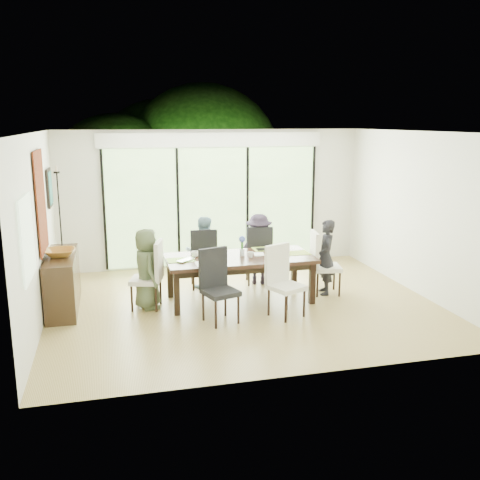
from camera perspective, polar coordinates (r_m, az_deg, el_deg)
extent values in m
cube|color=olive|center=(8.57, 0.40, -6.93)|extent=(6.00, 5.00, 0.01)
cube|color=white|center=(8.08, 0.43, 11.50)|extent=(6.00, 5.00, 0.01)
cube|color=silver|center=(10.64, -2.93, 4.43)|extent=(6.00, 0.02, 2.70)
cube|color=silver|center=(5.88, 6.47, -2.39)|extent=(6.00, 0.02, 2.70)
cube|color=white|center=(8.04, -20.86, 0.93)|extent=(0.02, 5.00, 2.70)
cube|color=silver|center=(9.41, 18.49, 2.72)|extent=(0.02, 5.00, 2.70)
cube|color=#598C3F|center=(10.62, -2.88, 3.60)|extent=(4.20, 0.02, 2.30)
cube|color=white|center=(10.49, -2.95, 10.63)|extent=(4.40, 0.06, 0.28)
cube|color=black|center=(10.42, -14.29, 3.05)|extent=(0.05, 0.04, 2.30)
cube|color=black|center=(10.50, -6.63, 3.43)|extent=(0.05, 0.04, 2.30)
cube|color=black|center=(10.77, 0.80, 3.74)|extent=(0.05, 0.04, 2.30)
cube|color=black|center=(11.20, 7.76, 3.97)|extent=(0.05, 0.04, 2.30)
cube|color=#8CAD7F|center=(6.84, -21.77, 0.20)|extent=(0.02, 0.90, 1.00)
cube|color=#533923|center=(11.77, -3.68, -1.73)|extent=(6.00, 1.80, 0.10)
cube|color=#523923|center=(12.41, -4.38, 1.85)|extent=(6.00, 0.08, 0.06)
sphere|color=#14380F|center=(13.11, -13.01, 6.07)|extent=(3.20, 3.20, 3.20)
sphere|color=#14380F|center=(13.88, -3.94, 8.21)|extent=(4.00, 4.00, 4.00)
sphere|color=#14380F|center=(13.59, 4.23, 5.82)|extent=(2.80, 2.80, 2.80)
sphere|color=#14380F|center=(14.45, -8.36, 7.56)|extent=(3.60, 3.60, 3.60)
cube|color=black|center=(8.57, -0.02, -1.97)|extent=(2.35, 1.08, 0.06)
cube|color=black|center=(8.59, -0.02, -2.54)|extent=(2.16, 0.88, 0.10)
cube|color=black|center=(8.08, -6.77, -5.69)|extent=(0.09, 0.09, 0.68)
cube|color=black|center=(8.59, 7.71, -4.59)|extent=(0.09, 0.09, 0.68)
cube|color=black|center=(8.89, -7.47, -3.99)|extent=(0.09, 0.09, 0.68)
cube|color=black|center=(9.36, 5.79, -3.09)|extent=(0.09, 0.09, 0.68)
imported|color=#455136|center=(8.37, -9.92, -3.04)|extent=(0.45, 0.64, 1.26)
imported|color=black|center=(9.04, 9.13, -1.83)|extent=(0.48, 0.65, 1.26)
imported|color=#779BAC|center=(9.28, -3.95, -1.32)|extent=(0.64, 0.46, 1.26)
imported|color=#281F2F|center=(9.50, 2.01, -0.97)|extent=(0.66, 0.50, 1.26)
cube|color=#90C747|center=(8.39, -6.33, -2.14)|extent=(0.43, 0.31, 0.01)
cube|color=#89A239|center=(8.83, 5.98, -1.38)|extent=(0.43, 0.31, 0.01)
cube|color=#8BA73B|center=(8.85, -3.47, -1.30)|extent=(0.43, 0.31, 0.01)
cube|color=#9CBD43|center=(9.07, 2.75, -0.94)|extent=(0.43, 0.31, 0.01)
cube|color=white|center=(8.16, -3.27, -2.50)|extent=(0.43, 0.31, 0.01)
cube|color=black|center=(8.81, -2.77, -1.29)|extent=(0.25, 0.18, 0.01)
cube|color=black|center=(9.01, 2.54, -0.98)|extent=(0.24, 0.17, 0.01)
cube|color=white|center=(8.70, 4.54, -1.57)|extent=(0.29, 0.22, 0.00)
cube|color=white|center=(8.16, -3.27, -2.40)|extent=(0.25, 0.25, 0.02)
cube|color=#C05116|center=(8.15, -3.27, -2.28)|extent=(0.20, 0.20, 0.01)
cylinder|color=silver|center=(8.60, 0.23, -1.30)|extent=(0.08, 0.08, 0.12)
cylinder|color=#337226|center=(8.58, 0.23, -0.54)|extent=(0.04, 0.04, 0.16)
sphere|color=#4558AE|center=(8.55, 0.23, 0.10)|extent=(0.11, 0.11, 0.11)
imported|color=silver|center=(8.30, -5.56, -2.20)|extent=(0.38, 0.37, 0.03)
imported|color=white|center=(8.56, -4.82, -1.51)|extent=(0.14, 0.14, 0.09)
imported|color=white|center=(8.49, 1.13, -1.59)|extent=(0.13, 0.13, 0.09)
imported|color=white|center=(8.86, 4.86, -1.01)|extent=(0.13, 0.13, 0.09)
imported|color=white|center=(8.67, 1.51, -1.54)|extent=(0.20, 0.25, 0.02)
cube|color=black|center=(8.70, -18.39, -4.26)|extent=(0.43, 1.54, 0.87)
imported|color=#8D5C1E|center=(8.48, -18.66, -1.29)|extent=(0.46, 0.46, 0.11)
cylinder|color=black|center=(8.93, -18.43, -0.84)|extent=(0.10, 0.10, 0.04)
cylinder|color=black|center=(8.81, -18.70, 2.99)|extent=(0.02, 0.02, 1.20)
cylinder|color=black|center=(8.74, -18.98, 6.84)|extent=(0.10, 0.10, 0.03)
cylinder|color=silver|center=(8.74, -19.00, 7.21)|extent=(0.03, 0.03, 0.10)
cube|color=maroon|center=(8.37, -20.47, 3.83)|extent=(0.02, 1.00, 1.50)
cube|color=black|center=(9.64, -19.66, 5.26)|extent=(0.03, 0.55, 0.65)
cube|color=#184F4A|center=(9.64, -19.55, 5.27)|extent=(0.01, 0.45, 0.55)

